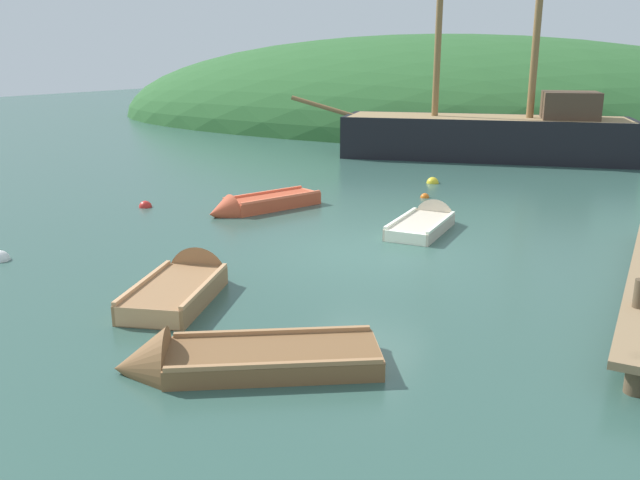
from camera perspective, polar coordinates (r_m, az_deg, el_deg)
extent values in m
plane|color=#33564C|center=(14.77, 4.11, -1.23)|extent=(120.00, 120.00, 0.00)
cylinder|color=brown|center=(9.83, 25.60, -12.05)|extent=(0.28, 0.28, 1.13)
cylinder|color=brown|center=(11.28, 26.08, -4.20)|extent=(0.20, 0.20, 0.45)
ellipsoid|color=#2D602D|center=(44.97, 9.18, 9.99)|extent=(47.67, 24.30, 11.38)
cube|color=black|center=(29.71, 14.02, 7.86)|extent=(12.53, 6.18, 2.58)
cube|color=#997A51|center=(29.57, 14.18, 10.24)|extent=(12.00, 5.80, 0.10)
cylinder|color=olive|center=(30.43, 0.22, 11.51)|extent=(2.91, 0.89, 0.97)
cylinder|color=olive|center=(29.59, 10.31, 18.44)|extent=(0.28, 0.28, 8.13)
cylinder|color=olive|center=(29.54, 18.35, 17.15)|extent=(0.30, 0.30, 7.31)
cube|color=#4C3828|center=(29.71, 20.89, 10.89)|extent=(2.70, 2.84, 1.10)
cube|color=beige|center=(16.73, 8.71, 0.94)|extent=(1.22, 2.45, 0.40)
cone|color=beige|center=(18.15, 10.15, 2.03)|extent=(1.10, 0.66, 1.07)
cube|color=white|center=(15.65, 7.45, 0.19)|extent=(1.02, 0.16, 0.28)
cube|color=white|center=(17.09, 9.16, 1.73)|extent=(1.05, 0.22, 0.05)
cube|color=white|center=(16.31, 8.29, 1.09)|extent=(1.05, 0.22, 0.05)
cube|color=white|center=(16.54, 10.48, 1.52)|extent=(0.16, 2.37, 0.07)
cube|color=white|center=(16.83, 7.04, 1.91)|extent=(0.16, 2.37, 0.07)
cube|color=brown|center=(9.53, -4.02, -10.53)|extent=(3.16, 2.63, 0.40)
cone|color=brown|center=(9.69, -15.29, -10.63)|extent=(1.23, 1.35, 1.13)
cube|color=#AE7B4F|center=(9.63, 4.74, -9.87)|extent=(0.68, 0.97, 0.28)
cube|color=#AE7B4F|center=(9.48, -7.25, -9.85)|extent=(0.75, 1.02, 0.05)
cube|color=#AE7B4F|center=(9.49, -0.83, -9.69)|extent=(0.75, 1.02, 0.05)
cube|color=#AE7B4F|center=(9.94, -4.12, -7.94)|extent=(2.51, 1.66, 0.07)
cube|color=#AE7B4F|center=(8.93, -3.97, -10.80)|extent=(2.51, 1.66, 0.07)
cube|color=#9E7047|center=(12.11, -12.49, -4.85)|extent=(1.92, 2.65, 0.47)
cone|color=#9E7047|center=(13.42, -10.14, -2.68)|extent=(1.31, 0.95, 1.17)
cube|color=tan|center=(11.11, -14.69, -6.51)|extent=(1.09, 0.46, 0.33)
cube|color=tan|center=(12.41, -11.83, -3.44)|extent=(1.14, 0.53, 0.05)
cube|color=tan|center=(11.69, -13.29, -4.74)|extent=(1.14, 0.53, 0.05)
cube|color=tan|center=(11.82, -9.96, -3.86)|extent=(0.81, 2.24, 0.07)
cube|color=tan|center=(12.24, -15.07, -3.48)|extent=(0.81, 2.24, 0.07)
cube|color=#C64C2D|center=(19.31, -4.11, 3.16)|extent=(2.00, 3.02, 0.47)
cone|color=#C64C2D|center=(18.36, -8.63, 2.36)|extent=(1.14, 1.01, 0.94)
cube|color=#FF6E48|center=(20.11, -0.92, 3.90)|extent=(0.87, 0.45, 0.33)
cube|color=#FF6E48|center=(18.99, -5.35, 3.46)|extent=(0.91, 0.51, 0.05)
cube|color=#FF6E48|center=(19.56, -2.93, 3.86)|extent=(0.91, 0.51, 0.05)
cube|color=#FF6E48|center=(19.62, -4.90, 4.13)|extent=(1.14, 2.62, 0.07)
cube|color=#FF6E48|center=(18.89, -3.32, 3.71)|extent=(1.14, 2.62, 0.07)
sphere|color=white|center=(15.91, -26.04, -1.59)|extent=(0.43, 0.43, 0.43)
sphere|color=yellow|center=(23.42, 9.75, 4.89)|extent=(0.43, 0.43, 0.43)
sphere|color=red|center=(20.03, -14.92, 2.78)|extent=(0.38, 0.38, 0.38)
sphere|color=orange|center=(20.94, 9.09, 3.66)|extent=(0.28, 0.28, 0.28)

